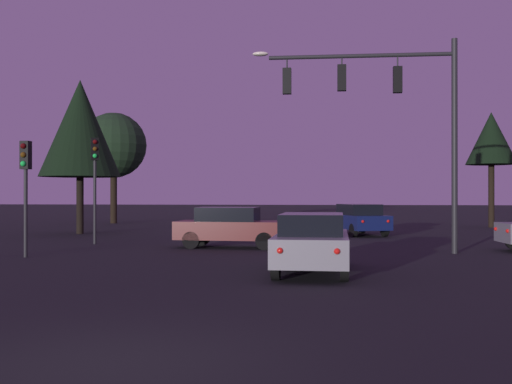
% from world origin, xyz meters
% --- Properties ---
extents(ground_plane, '(168.00, 168.00, 0.00)m').
position_xyz_m(ground_plane, '(0.00, 24.50, 0.00)').
color(ground_plane, black).
rests_on(ground_plane, ground).
extents(traffic_signal_mast_arm, '(6.98, 0.37, 7.28)m').
position_xyz_m(traffic_signal_mast_arm, '(4.90, 14.42, 5.17)').
color(traffic_signal_mast_arm, '#232326').
rests_on(traffic_signal_mast_arm, ground).
extents(traffic_light_corner_left, '(0.37, 0.39, 4.28)m').
position_xyz_m(traffic_light_corner_left, '(-6.48, 17.02, 3.03)').
color(traffic_light_corner_left, '#232326').
rests_on(traffic_light_corner_left, ground).
extents(traffic_light_corner_right, '(0.32, 0.36, 3.71)m').
position_xyz_m(traffic_light_corner_right, '(-6.81, 11.75, 2.65)').
color(traffic_light_corner_right, '#232326').
rests_on(traffic_light_corner_right, ground).
extents(car_nearside_lane, '(1.93, 4.60, 1.52)m').
position_xyz_m(car_nearside_lane, '(2.33, 8.80, 0.80)').
color(car_nearside_lane, gray).
rests_on(car_nearside_lane, ground).
extents(car_crossing_left, '(4.31, 2.01, 1.52)m').
position_xyz_m(car_crossing_left, '(-0.80, 15.92, 0.79)').
color(car_crossing_left, '#4C0F0F').
rests_on(car_crossing_left, ground).
extents(car_far_lane, '(3.03, 4.51, 1.52)m').
position_xyz_m(car_far_lane, '(4.42, 23.62, 0.79)').
color(car_far_lane, '#0F1947').
rests_on(car_far_lane, ground).
extents(tree_behind_sign, '(4.07, 4.07, 7.80)m').
position_xyz_m(tree_behind_sign, '(-9.52, 23.10, 5.33)').
color(tree_behind_sign, black).
rests_on(tree_behind_sign, ground).
extents(tree_left_far, '(4.49, 4.49, 7.63)m').
position_xyz_m(tree_left_far, '(-11.58, 34.30, 5.36)').
color(tree_left_far, black).
rests_on(tree_left_far, ground).
extents(tree_right_cluster, '(3.02, 3.02, 6.97)m').
position_xyz_m(tree_right_cluster, '(12.87, 31.48, 5.33)').
color(tree_right_cluster, black).
rests_on(tree_right_cluster, ground).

